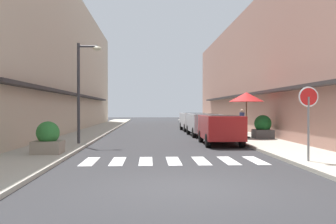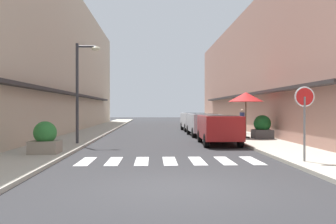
# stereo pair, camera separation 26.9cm
# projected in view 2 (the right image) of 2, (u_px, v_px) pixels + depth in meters

# --- Properties ---
(ground_plane) EXTENTS (105.85, 105.85, 0.00)m
(ground_plane) POSITION_uv_depth(u_px,v_px,m) (161.00, 133.00, 28.04)
(ground_plane) COLOR #2B2B2D
(sidewalk_left) EXTENTS (2.61, 67.36, 0.12)m
(sidewalk_left) POSITION_uv_depth(u_px,v_px,m) (91.00, 133.00, 27.85)
(sidewalk_left) COLOR #ADA899
(sidewalk_left) RESTS_ON ground_plane
(sidewalk_right) EXTENTS (2.61, 67.36, 0.12)m
(sidewalk_right) POSITION_uv_depth(u_px,v_px,m) (230.00, 133.00, 28.23)
(sidewalk_right) COLOR #ADA899
(sidewalk_right) RESTS_ON ground_plane
(building_row_left) EXTENTS (5.50, 45.30, 10.76)m
(building_row_left) POSITION_uv_depth(u_px,v_px,m) (43.00, 61.00, 29.06)
(building_row_left) COLOR #C6B299
(building_row_left) RESTS_ON ground_plane
(building_row_right) EXTENTS (5.50, 45.30, 9.29)m
(building_row_right) POSITION_uv_depth(u_px,v_px,m) (276.00, 72.00, 29.74)
(building_row_right) COLOR #A87A6B
(building_row_right) RESTS_ON ground_plane
(crosswalk) EXTENTS (6.15, 2.20, 0.01)m
(crosswalk) POSITION_uv_depth(u_px,v_px,m) (170.00, 161.00, 13.27)
(crosswalk) COLOR silver
(crosswalk) RESTS_ON ground_plane
(parked_car_near) EXTENTS (1.88, 4.37, 1.47)m
(parked_car_near) POSITION_uv_depth(u_px,v_px,m) (219.00, 126.00, 19.29)
(parked_car_near) COLOR maroon
(parked_car_near) RESTS_ON ground_plane
(parked_car_mid) EXTENTS (1.87, 4.53, 1.47)m
(parked_car_mid) POSITION_uv_depth(u_px,v_px,m) (203.00, 122.00, 25.38)
(parked_car_mid) COLOR silver
(parked_car_mid) RESTS_ON ground_plane
(parked_car_far) EXTENTS (1.89, 4.53, 1.47)m
(parked_car_far) POSITION_uv_depth(u_px,v_px,m) (194.00, 120.00, 31.24)
(parked_car_far) COLOR silver
(parked_car_far) RESTS_ON ground_plane
(round_street_sign) EXTENTS (0.65, 0.07, 2.39)m
(round_street_sign) POSITION_uv_depth(u_px,v_px,m) (305.00, 104.00, 12.34)
(round_street_sign) COLOR slate
(round_street_sign) RESTS_ON sidewalk_right
(street_lamp) EXTENTS (1.19, 0.28, 4.85)m
(street_lamp) POSITION_uv_depth(u_px,v_px,m) (81.00, 81.00, 18.80)
(street_lamp) COLOR #38383D
(street_lamp) RESTS_ON sidewalk_left
(cafe_umbrella) EXTENTS (2.02, 2.02, 2.63)m
(cafe_umbrella) POSITION_uv_depth(u_px,v_px,m) (246.00, 97.00, 22.34)
(cafe_umbrella) COLOR #262626
(cafe_umbrella) RESTS_ON sidewalk_right
(planter_corner) EXTENTS (1.06, 1.06, 1.20)m
(planter_corner) POSITION_uv_depth(u_px,v_px,m) (45.00, 139.00, 14.58)
(planter_corner) COLOR gray
(planter_corner) RESTS_ON sidewalk_left
(planter_midblock) EXTENTS (1.05, 1.05, 1.32)m
(planter_midblock) POSITION_uv_depth(u_px,v_px,m) (262.00, 128.00, 21.87)
(planter_midblock) COLOR #4C4C4C
(planter_midblock) RESTS_ON sidewalk_right
(pedestrian_walking_near) EXTENTS (0.34, 0.34, 1.64)m
(pedestrian_walking_near) POSITION_uv_depth(u_px,v_px,m) (242.00, 121.00, 26.16)
(pedestrian_walking_near) COLOR #282B33
(pedestrian_walking_near) RESTS_ON sidewalk_right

